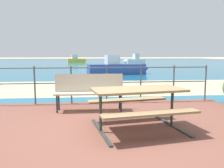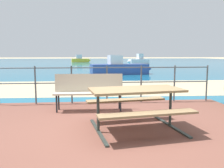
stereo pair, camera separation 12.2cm
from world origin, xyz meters
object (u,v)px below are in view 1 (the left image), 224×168
object	(u,v)px
boat_near	(134,61)
boat_mid	(117,68)
picnic_table	(138,98)
park_bench	(89,89)
boat_far	(76,60)

from	to	relation	value
boat_near	boat_mid	bearing A→B (deg)	55.46
picnic_table	boat_mid	bearing A→B (deg)	74.97
park_bench	boat_mid	bearing A→B (deg)	80.24
boat_near	boat_mid	size ratio (longest dim) A/B	0.79
park_bench	boat_near	distance (m)	29.66
picnic_table	park_bench	world-z (taller)	park_bench
picnic_table	boat_far	distance (m)	40.51
boat_near	boat_mid	xyz separation A→B (m)	(-5.09, -17.79, -0.05)
park_bench	boat_near	world-z (taller)	boat_near
boat_mid	picnic_table	bearing A→B (deg)	-104.43
boat_mid	boat_far	distance (m)	28.18
boat_near	boat_far	distance (m)	13.59
picnic_table	boat_far	size ratio (longest dim) A/B	0.48
picnic_table	boat_far	xyz separation A→B (m)	(-2.66, 40.42, -0.13)
picnic_table	park_bench	bearing A→B (deg)	109.58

